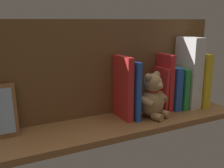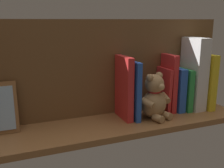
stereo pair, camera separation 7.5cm
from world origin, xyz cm
name	(u,v)px [view 1 (the left image)]	position (x,y,z in cm)	size (l,w,h in cm)	color
ground_plane	(112,125)	(0.00, 0.00, -1.10)	(103.68, 24.25, 2.20)	brown
shelf_back_panel	(101,68)	(0.00, -9.87, 18.54)	(103.68, 1.50, 37.08)	brown
book_0	(197,79)	(-42.71, -1.98, 11.53)	(3.09, 13.48, 23.05)	yellow
dictionary_thick_white	(188,72)	(-37.74, -2.50, 14.93)	(5.44, 12.25, 29.86)	silver
book_1	(178,88)	(-33.17, -2.95, 8.67)	(2.32, 11.55, 17.34)	green
book_2	(171,88)	(-29.75, -3.31, 8.94)	(3.12, 10.83, 17.87)	blue
book_3	(165,82)	(-26.42, -3.73, 11.69)	(2.14, 10.00, 23.38)	red
book_4	(160,89)	(-23.96, -3.56, 9.02)	(1.38, 10.33, 18.03)	red
teddy_bear	(153,97)	(-16.86, 1.46, 7.70)	(13.51, 13.21, 17.50)	tan
book_5	(130,89)	(-8.74, -2.03, 11.04)	(1.90, 13.40, 22.09)	blue
book_6	(123,88)	(-5.85, -2.55, 11.93)	(2.48, 12.35, 23.86)	red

